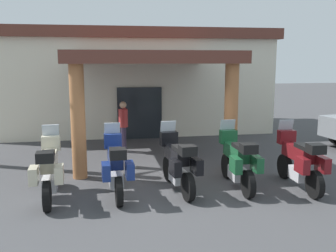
# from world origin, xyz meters

# --- Properties ---
(ground_plane) EXTENTS (80.00, 80.00, 0.00)m
(ground_plane) POSITION_xyz_m (0.00, 0.00, 0.00)
(ground_plane) COLOR #424244
(motel_building) EXTENTS (12.20, 10.95, 4.49)m
(motel_building) POSITION_xyz_m (0.05, 8.40, 2.30)
(motel_building) COLOR silver
(motel_building) RESTS_ON ground_plane
(motorcycle_cream) EXTENTS (0.71, 2.21, 1.61)m
(motorcycle_cream) POSITION_xyz_m (-2.85, -0.49, 0.70)
(motorcycle_cream) COLOR black
(motorcycle_cream) RESTS_ON ground_plane
(motorcycle_blue) EXTENTS (0.71, 2.21, 1.61)m
(motorcycle_blue) POSITION_xyz_m (-1.33, -0.49, 0.70)
(motorcycle_blue) COLOR black
(motorcycle_blue) RESTS_ON ground_plane
(motorcycle_black) EXTENTS (0.74, 2.21, 1.61)m
(motorcycle_black) POSITION_xyz_m (0.18, -0.48, 0.70)
(motorcycle_black) COLOR black
(motorcycle_black) RESTS_ON ground_plane
(motorcycle_green) EXTENTS (0.71, 2.21, 1.61)m
(motorcycle_green) POSITION_xyz_m (1.69, -0.55, 0.70)
(motorcycle_green) COLOR black
(motorcycle_green) RESTS_ON ground_plane
(motorcycle_maroon) EXTENTS (0.72, 2.21, 1.61)m
(motorcycle_maroon) POSITION_xyz_m (3.20, -0.87, 0.70)
(motorcycle_maroon) COLOR black
(motorcycle_maroon) RESTS_ON ground_plane
(pedestrian) EXTENTS (0.32, 0.50, 1.77)m
(pedestrian) POSITION_xyz_m (-0.83, 3.83, 1.03)
(pedestrian) COLOR #3F334C
(pedestrian) RESTS_ON ground_plane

